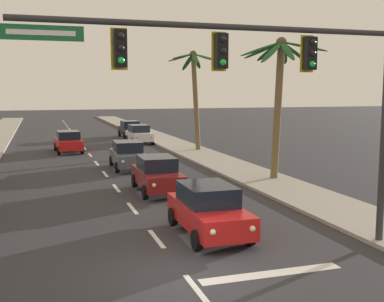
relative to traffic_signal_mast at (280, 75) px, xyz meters
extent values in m
plane|color=#2D2D33|center=(-2.95, -0.61, -5.24)|extent=(220.00, 220.00, 0.00)
cube|color=#9E998E|center=(4.85, 19.39, -5.17)|extent=(3.20, 110.00, 0.14)
cube|color=silver|center=(-2.95, -1.62, -5.24)|extent=(0.16, 2.00, 0.01)
cube|color=silver|center=(-2.95, 2.63, -5.24)|extent=(0.16, 2.00, 0.01)
cube|color=silver|center=(-2.95, 6.87, -5.24)|extent=(0.16, 2.00, 0.01)
cube|color=silver|center=(-2.95, 11.12, -5.24)|extent=(0.16, 2.00, 0.01)
cube|color=silver|center=(-2.95, 15.37, -5.24)|extent=(0.16, 2.00, 0.01)
cube|color=silver|center=(-2.95, 19.62, -5.24)|extent=(0.16, 2.00, 0.01)
cube|color=silver|center=(-2.95, 23.86, -5.24)|extent=(0.16, 2.00, 0.01)
cube|color=silver|center=(-2.95, 28.11, -5.24)|extent=(0.16, 2.00, 0.01)
cube|color=silver|center=(-2.95, 32.36, -5.24)|extent=(0.16, 2.00, 0.01)
cube|color=silver|center=(-2.95, 36.61, -5.24)|extent=(0.16, 2.00, 0.01)
cube|color=silver|center=(-2.95, 40.85, -5.24)|extent=(0.16, 2.00, 0.01)
cube|color=silver|center=(-2.95, 45.10, -5.24)|extent=(0.16, 2.00, 0.01)
cube|color=silver|center=(-2.95, 49.35, -5.24)|extent=(0.16, 2.00, 0.01)
cube|color=silver|center=(-2.95, 53.60, -5.24)|extent=(0.16, 2.00, 0.01)
cube|color=silver|center=(-2.95, 57.84, -5.24)|extent=(0.16, 2.00, 0.01)
cube|color=silver|center=(-2.95, 62.09, -5.24)|extent=(0.16, 2.00, 0.01)
cube|color=silver|center=(-2.95, 66.34, -5.24)|extent=(0.16, 2.00, 0.01)
cube|color=silver|center=(-0.75, -1.21, -5.24)|extent=(4.00, 0.44, 0.01)
cylinder|color=#2D2D33|center=(3.62, 0.01, -1.67)|extent=(0.22, 0.22, 7.13)
cylinder|color=#2D2D33|center=(-1.77, 0.01, 1.24)|extent=(10.76, 0.16, 0.16)
cube|color=black|center=(0.93, -0.01, 0.60)|extent=(0.32, 0.26, 0.92)
sphere|color=black|center=(0.93, -0.15, 0.90)|extent=(0.17, 0.17, 0.17)
sphere|color=black|center=(0.93, -0.15, 0.60)|extent=(0.17, 0.17, 0.17)
sphere|color=#1EE54C|center=(0.93, -0.15, 0.30)|extent=(0.17, 0.17, 0.17)
cube|color=yellow|center=(0.93, 0.15, 0.60)|extent=(0.42, 0.03, 1.04)
cube|color=black|center=(-1.77, -0.01, 0.60)|extent=(0.32, 0.26, 0.92)
sphere|color=black|center=(-1.77, -0.15, 0.90)|extent=(0.17, 0.17, 0.17)
sphere|color=black|center=(-1.77, -0.15, 0.60)|extent=(0.17, 0.17, 0.17)
sphere|color=#1EE54C|center=(-1.77, -0.15, 0.30)|extent=(0.17, 0.17, 0.17)
cube|color=yellow|center=(-1.77, 0.15, 0.60)|extent=(0.42, 0.03, 1.04)
cube|color=black|center=(-4.46, -0.01, 0.60)|extent=(0.32, 0.26, 0.92)
sphere|color=black|center=(-4.46, -0.15, 0.90)|extent=(0.17, 0.17, 0.17)
sphere|color=black|center=(-4.46, -0.15, 0.60)|extent=(0.17, 0.17, 0.17)
sphere|color=#1EE54C|center=(-4.46, -0.15, 0.30)|extent=(0.17, 0.17, 0.17)
cube|color=yellow|center=(-4.46, 0.15, 0.60)|extent=(0.42, 0.03, 1.04)
cube|color=#146038|center=(-6.31, 0.01, 0.92)|extent=(1.97, 0.05, 0.36)
cube|color=white|center=(-6.31, -0.02, 0.92)|extent=(1.58, 0.01, 0.12)
cube|color=red|center=(-1.17, 2.56, -4.56)|extent=(1.81, 4.32, 0.72)
cube|color=black|center=(-1.17, 2.71, -3.88)|extent=(1.62, 2.22, 0.64)
cylinder|color=black|center=(-0.33, 1.13, -4.92)|extent=(0.23, 0.64, 0.64)
cylinder|color=black|center=(-2.05, 1.15, -4.92)|extent=(0.23, 0.64, 0.64)
cylinder|color=black|center=(-0.29, 3.96, -4.92)|extent=(0.23, 0.64, 0.64)
cylinder|color=black|center=(-2.02, 3.98, -4.92)|extent=(0.23, 0.64, 0.64)
sphere|color=#F9EFC6|center=(-0.58, 0.38, -4.48)|extent=(0.18, 0.18, 0.18)
sphere|color=#F9EFC6|center=(-1.82, 0.39, -4.48)|extent=(0.18, 0.18, 0.18)
cube|color=red|center=(-0.49, 4.71, -4.46)|extent=(0.24, 0.06, 0.20)
cube|color=red|center=(-1.81, 4.72, -4.46)|extent=(0.24, 0.06, 0.20)
cube|color=maroon|center=(-1.21, 9.72, -4.56)|extent=(1.85, 4.34, 0.72)
cube|color=black|center=(-1.20, 9.87, -3.88)|extent=(1.65, 2.23, 0.64)
cylinder|color=black|center=(-0.37, 8.28, -4.92)|extent=(0.23, 0.64, 0.64)
cylinder|color=black|center=(-2.10, 8.32, -4.92)|extent=(0.23, 0.64, 0.64)
cylinder|color=black|center=(-0.31, 11.11, -4.92)|extent=(0.23, 0.64, 0.64)
cylinder|color=black|center=(-2.04, 11.15, -4.92)|extent=(0.23, 0.64, 0.64)
sphere|color=#F9EFC6|center=(-0.63, 7.53, -4.48)|extent=(0.18, 0.18, 0.18)
sphere|color=#F9EFC6|center=(-1.87, 7.56, -4.48)|extent=(0.18, 0.18, 0.18)
cube|color=red|center=(-0.50, 11.86, -4.46)|extent=(0.24, 0.07, 0.20)
cube|color=red|center=(-1.82, 11.89, -4.46)|extent=(0.24, 0.07, 0.20)
cube|color=#4C515B|center=(-1.33, 16.87, -4.56)|extent=(1.87, 4.34, 0.72)
cube|color=black|center=(-1.33, 17.02, -3.88)|extent=(1.66, 2.24, 0.64)
cylinder|color=black|center=(-0.51, 15.43, -4.92)|extent=(0.24, 0.65, 0.64)
cylinder|color=black|center=(-2.23, 15.48, -4.92)|extent=(0.24, 0.65, 0.64)
cylinder|color=black|center=(-0.43, 18.27, -4.92)|extent=(0.24, 0.65, 0.64)
cylinder|color=black|center=(-2.16, 18.32, -4.92)|extent=(0.24, 0.65, 0.64)
sphere|color=#F9EFC6|center=(-0.77, 14.69, -4.48)|extent=(0.18, 0.18, 0.18)
sphere|color=#F9EFC6|center=(-2.01, 14.72, -4.48)|extent=(0.18, 0.18, 0.18)
cube|color=red|center=(-0.62, 19.02, -4.46)|extent=(0.24, 0.07, 0.20)
cube|color=red|center=(-1.94, 19.05, -4.46)|extent=(0.24, 0.07, 0.20)
cube|color=red|center=(-4.38, 26.03, -4.56)|extent=(1.96, 4.38, 0.72)
cube|color=black|center=(-4.38, 25.88, -3.88)|extent=(1.70, 2.27, 0.64)
cylinder|color=black|center=(-5.31, 27.41, -4.92)|extent=(0.25, 0.65, 0.64)
cylinder|color=black|center=(-3.59, 27.49, -4.92)|extent=(0.25, 0.65, 0.64)
cylinder|color=black|center=(-5.18, 24.57, -4.92)|extent=(0.25, 0.65, 0.64)
cylinder|color=black|center=(-3.46, 24.65, -4.92)|extent=(0.25, 0.65, 0.64)
sphere|color=#B2B2AD|center=(-5.10, 28.17, -4.48)|extent=(0.18, 0.18, 0.18)
sphere|color=#B2B2AD|center=(-3.86, 28.23, -4.48)|extent=(0.18, 0.18, 0.18)
cube|color=red|center=(-4.94, 23.84, -4.46)|extent=(0.24, 0.07, 0.20)
cube|color=red|center=(-3.63, 23.90, -4.46)|extent=(0.24, 0.07, 0.20)
cube|color=black|center=(2.38, 36.40, -4.56)|extent=(1.82, 4.32, 0.72)
cube|color=black|center=(2.37, 36.55, -3.88)|extent=(1.63, 2.22, 0.64)
cylinder|color=black|center=(3.26, 34.99, -4.92)|extent=(0.23, 0.64, 0.64)
cylinder|color=black|center=(1.53, 34.97, -4.92)|extent=(0.23, 0.64, 0.64)
cylinder|color=black|center=(3.22, 37.83, -4.92)|extent=(0.23, 0.64, 0.64)
cylinder|color=black|center=(1.49, 37.80, -4.92)|extent=(0.23, 0.64, 0.64)
sphere|color=#B2B2AD|center=(3.02, 34.24, -4.48)|extent=(0.18, 0.18, 0.18)
sphere|color=#B2B2AD|center=(1.78, 34.22, -4.48)|extent=(0.18, 0.18, 0.18)
cube|color=red|center=(3.01, 38.57, -4.46)|extent=(0.24, 0.06, 0.20)
cube|color=red|center=(1.69, 38.55, -4.46)|extent=(0.24, 0.06, 0.20)
cube|color=silver|center=(2.14, 30.58, -4.56)|extent=(1.81, 4.32, 0.72)
cube|color=black|center=(2.14, 30.73, -3.88)|extent=(1.62, 2.22, 0.64)
cylinder|color=black|center=(3.02, 29.17, -4.92)|extent=(0.23, 0.64, 0.64)
cylinder|color=black|center=(1.29, 29.15, -4.92)|extent=(0.23, 0.64, 0.64)
cylinder|color=black|center=(2.99, 32.01, -4.92)|extent=(0.23, 0.64, 0.64)
cylinder|color=black|center=(1.26, 31.99, -4.92)|extent=(0.23, 0.64, 0.64)
sphere|color=#B2B2AD|center=(2.78, 28.42, -4.48)|extent=(0.18, 0.18, 0.18)
sphere|color=#B2B2AD|center=(1.54, 28.41, -4.48)|extent=(0.18, 0.18, 0.18)
cube|color=red|center=(2.78, 32.75, -4.46)|extent=(0.24, 0.06, 0.20)
cube|color=red|center=(1.46, 32.73, -4.46)|extent=(0.24, 0.06, 0.20)
cylinder|color=brown|center=(5.57, 10.63, -1.64)|extent=(0.67, 0.39, 7.21)
ellipsoid|color=#1E5123|center=(6.72, 10.59, 1.39)|extent=(2.11, 0.49, 1.45)
ellipsoid|color=#1E5123|center=(6.33, 11.55, 1.55)|extent=(1.59, 2.10, 1.14)
ellipsoid|color=#1E5123|center=(5.56, 11.76, 1.63)|extent=(0.70, 2.35, 0.99)
ellipsoid|color=#1E5123|center=(5.08, 11.59, 1.68)|extent=(1.63, 2.17, 0.89)
ellipsoid|color=#1E5123|center=(4.57, 10.69, 1.67)|extent=(2.36, 0.52, 0.90)
ellipsoid|color=#1E5123|center=(4.85, 10.02, 1.48)|extent=(2.01, 1.60, 1.29)
ellipsoid|color=#1E5123|center=(5.49, 9.58, 1.52)|extent=(0.85, 2.26, 1.21)
ellipsoid|color=#1E5123|center=(6.69, 9.97, 1.79)|extent=(2.20, 1.68, 0.67)
sphere|color=#4C4223|center=(5.71, 10.63, 2.01)|extent=(0.60, 0.60, 0.60)
cylinder|color=brown|center=(5.27, 23.59, -1.49)|extent=(0.81, 0.38, 7.50)
ellipsoid|color=#1E5123|center=(6.08, 23.42, 2.09)|extent=(2.13, 0.73, 0.66)
ellipsoid|color=#1E5123|center=(5.58, 24.35, 1.83)|extent=(1.41, 1.81, 1.16)
ellipsoid|color=#1E5123|center=(4.88, 24.45, 1.75)|extent=(0.76, 1.88, 1.31)
ellipsoid|color=#1E5123|center=(4.18, 24.12, 2.08)|extent=(1.99, 1.42, 0.69)
ellipsoid|color=#1E5123|center=(4.11, 23.17, 2.12)|extent=(2.09, 1.21, 0.59)
ellipsoid|color=#1E5123|center=(4.89, 22.62, 1.95)|extent=(0.74, 2.06, 0.93)
ellipsoid|color=#1E5123|center=(5.62, 22.73, 2.06)|extent=(1.48, 1.96, 0.73)
sphere|color=#4C4223|center=(5.06, 23.59, 2.30)|extent=(0.60, 0.60, 0.60)
camera|label=1|loc=(-6.43, -12.08, -0.43)|focal=44.70mm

